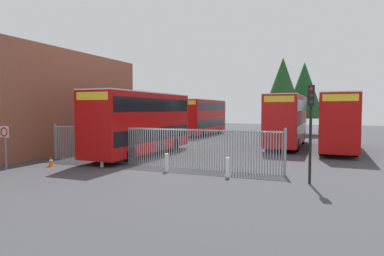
{
  "coord_description": "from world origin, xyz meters",
  "views": [
    {
      "loc": [
        8.54,
        -17.1,
        3.28
      ],
      "look_at": [
        0.0,
        4.0,
        2.0
      ],
      "focal_mm": 31.76,
      "sensor_mm": 36.0,
      "label": 1
    }
  ],
  "objects": [
    {
      "name": "palisade_fence",
      "position": [
        -0.73,
        0.0,
        1.18
      ],
      "size": [
        14.73,
        0.14,
        2.35
      ],
      "color": "gray",
      "rests_on": "ground"
    },
    {
      "name": "tree_short_side",
      "position": [
        5.54,
        28.28,
        5.66
      ],
      "size": [
        4.96,
        4.96,
        9.2
      ],
      "color": "#4C3823",
      "rests_on": "ground"
    },
    {
      "name": "ground_plane",
      "position": [
        0.0,
        8.0,
        0.0
      ],
      "size": [
        100.0,
        100.0,
        0.0
      ],
      "primitive_type": "plane",
      "color": "#3D3D42"
    },
    {
      "name": "depot_building_brick",
      "position": [
        -11.89,
        1.05,
        3.78
      ],
      "size": [
        6.06,
        19.61,
        7.56
      ],
      "primitive_type": "cube",
      "color": "brown",
      "rests_on": "ground"
    },
    {
      "name": "bollard_center_front",
      "position": [
        0.73,
        -1.32,
        0.47
      ],
      "size": [
        0.2,
        0.2,
        0.95
      ],
      "primitive_type": "cylinder",
      "color": "silver",
      "rests_on": "ground"
    },
    {
      "name": "bollard_near_left",
      "position": [
        -3.33,
        -1.34,
        0.47
      ],
      "size": [
        0.2,
        0.2,
        0.95
      ],
      "primitive_type": "cylinder",
      "color": "silver",
      "rests_on": "ground"
    },
    {
      "name": "double_decker_bus_far_back",
      "position": [
        -6.14,
        23.04,
        2.42
      ],
      "size": [
        2.54,
        10.81,
        4.42
      ],
      "color": "#B70C0C",
      "rests_on": "ground"
    },
    {
      "name": "double_decker_bus_behind_fence_right",
      "position": [
        9.17,
        11.79,
        2.42
      ],
      "size": [
        2.54,
        10.81,
        4.42
      ],
      "color": "#B70C0C",
      "rests_on": "ground"
    },
    {
      "name": "bollard_near_right",
      "position": [
        4.07,
        -1.5,
        0.47
      ],
      "size": [
        0.2,
        0.2,
        0.95
      ],
      "primitive_type": "cylinder",
      "color": "silver",
      "rests_on": "ground"
    },
    {
      "name": "double_decker_bus_near_gate",
      "position": [
        -3.68,
        3.69,
        2.42
      ],
      "size": [
        2.54,
        10.81,
        4.42
      ],
      "color": "#B70C0C",
      "rests_on": "ground"
    },
    {
      "name": "tree_tall_back",
      "position": [
        2.03,
        28.16,
        4.91
      ],
      "size": [
        3.62,
        3.62,
        7.52
      ],
      "color": "#4C3823",
      "rests_on": "ground"
    },
    {
      "name": "double_decker_bus_behind_fence_left",
      "position": [
        5.16,
        13.32,
        2.42
      ],
      "size": [
        2.54,
        10.81,
        4.42
      ],
      "color": "red",
      "rests_on": "ground"
    },
    {
      "name": "traffic_cone_by_gate",
      "position": [
        -6.13,
        -2.32,
        0.29
      ],
      "size": [
        0.34,
        0.34,
        0.59
      ],
      "color": "orange",
      "rests_on": "ground"
    },
    {
      "name": "tree_mid_row",
      "position": [
        3.4,
        24.12,
        6.0
      ],
      "size": [
        4.62,
        4.62,
        9.31
      ],
      "color": "#4C3823",
      "rests_on": "ground"
    },
    {
      "name": "speed_limit_sign_post",
      "position": [
        -7.61,
        -4.04,
        1.78
      ],
      "size": [
        0.6,
        0.14,
        2.4
      ],
      "color": "slate",
      "rests_on": "ground"
    },
    {
      "name": "traffic_light_kerbside",
      "position": [
        7.8,
        -1.61,
        2.99
      ],
      "size": [
        0.28,
        0.33,
        4.3
      ],
      "color": "black",
      "rests_on": "ground"
    }
  ]
}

